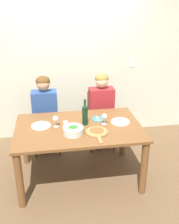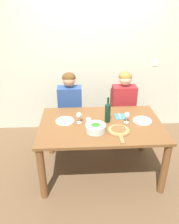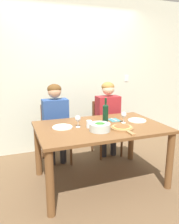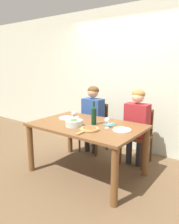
% 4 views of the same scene
% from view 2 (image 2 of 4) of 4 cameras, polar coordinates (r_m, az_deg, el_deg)
% --- Properties ---
extents(ground_plane, '(40.00, 40.00, 0.00)m').
position_cam_2_polar(ground_plane, '(3.32, 2.69, -14.73)').
color(ground_plane, brown).
extents(back_wall, '(10.00, 0.06, 2.70)m').
position_cam_2_polar(back_wall, '(3.92, 1.15, 14.07)').
color(back_wall, beige).
rests_on(back_wall, ground).
extents(dining_table, '(1.61, 1.04, 0.77)m').
position_cam_2_polar(dining_table, '(2.94, 2.95, -5.16)').
color(dining_table, brown).
rests_on(dining_table, ground).
extents(chair_left, '(0.42, 0.42, 0.91)m').
position_cam_2_polar(chair_left, '(3.73, -4.94, -0.50)').
color(chair_left, brown).
rests_on(chair_left, ground).
extents(chair_right, '(0.42, 0.42, 0.91)m').
position_cam_2_polar(chair_right, '(3.81, 8.39, -0.16)').
color(chair_right, brown).
rests_on(chair_right, ground).
extents(person_woman, '(0.47, 0.51, 1.25)m').
position_cam_2_polar(person_woman, '(3.53, -5.13, 2.39)').
color(person_woman, '#28282D').
rests_on(person_woman, ground).
extents(person_man, '(0.47, 0.51, 1.25)m').
position_cam_2_polar(person_man, '(3.60, 8.97, 2.69)').
color(person_man, '#28282D').
rests_on(person_man, ground).
extents(wine_bottle, '(0.07, 0.07, 0.35)m').
position_cam_2_polar(wine_bottle, '(2.86, 4.78, 0.01)').
color(wine_bottle, black).
rests_on(wine_bottle, dining_table).
extents(broccoli_bowl, '(0.25, 0.25, 0.10)m').
position_cam_2_polar(broccoli_bowl, '(2.68, 1.59, -4.16)').
color(broccoli_bowl, silver).
rests_on(broccoli_bowl, dining_table).
extents(dinner_plate_left, '(0.25, 0.25, 0.02)m').
position_cam_2_polar(dinner_plate_left, '(2.94, -6.42, -2.30)').
color(dinner_plate_left, silver).
rests_on(dinner_plate_left, dining_table).
extents(dinner_plate_right, '(0.25, 0.25, 0.02)m').
position_cam_2_polar(dinner_plate_right, '(3.01, 13.65, -2.18)').
color(dinner_plate_right, silver).
rests_on(dinner_plate_right, dining_table).
extents(pizza_on_board, '(0.27, 0.41, 0.04)m').
position_cam_2_polar(pizza_on_board, '(2.71, 7.66, -4.82)').
color(pizza_on_board, '#9E7042').
rests_on(pizza_on_board, dining_table).
extents(wine_glass_left, '(0.07, 0.07, 0.15)m').
position_cam_2_polar(wine_glass_left, '(2.85, -2.76, -0.96)').
color(wine_glass_left, silver).
rests_on(wine_glass_left, dining_table).
extents(wine_glass_right, '(0.07, 0.07, 0.15)m').
position_cam_2_polar(wine_glass_right, '(2.89, 9.74, -0.89)').
color(wine_glass_right, silver).
rests_on(wine_glass_right, dining_table).
extents(water_tumbler, '(0.07, 0.07, 0.09)m').
position_cam_2_polar(water_tumbler, '(2.82, -0.25, -2.58)').
color(water_tumbler, silver).
rests_on(water_tumbler, dining_table).
extents(fork_on_napkin, '(0.14, 0.18, 0.01)m').
position_cam_2_polar(fork_on_napkin, '(3.07, 7.92, -1.19)').
color(fork_on_napkin, '#387075').
rests_on(fork_on_napkin, dining_table).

